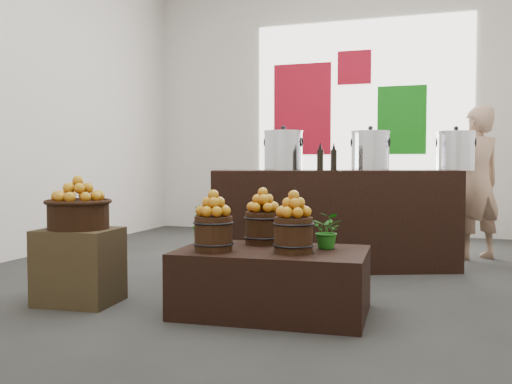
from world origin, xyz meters
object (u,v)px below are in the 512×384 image
(wicker_basket, at_px, (78,215))
(stock_pot_center, at_px, (370,152))
(crate, at_px, (79,266))
(display_table, at_px, (272,281))
(stock_pot_left, at_px, (283,152))
(counter, at_px, (332,219))
(shopper, at_px, (476,183))
(stock_pot_right, at_px, (456,152))

(wicker_basket, bearing_deg, stock_pot_center, 48.93)
(crate, height_order, display_table, crate)
(display_table, xyz_separation_m, stock_pot_left, (-0.40, 1.68, 0.96))
(counter, distance_m, shopper, 1.80)
(stock_pot_left, height_order, stock_pot_center, same)
(display_table, bearing_deg, stock_pot_center, 74.41)
(counter, distance_m, stock_pot_center, 0.79)
(stock_pot_right, bearing_deg, counter, -158.05)
(crate, bearing_deg, shopper, 46.25)
(shopper, bearing_deg, stock_pot_center, 2.91)
(stock_pot_left, height_order, stock_pot_right, same)
(crate, relative_size, wicker_basket, 1.25)
(stock_pot_left, bearing_deg, shopper, 33.35)
(display_table, relative_size, stock_pot_left, 3.52)
(display_table, distance_m, counter, 1.89)
(wicker_basket, bearing_deg, stock_pot_left, 59.68)
(crate, xyz_separation_m, stock_pot_right, (2.74, 2.53, 0.90))
(wicker_basket, relative_size, counter, 0.19)
(crate, xyz_separation_m, wicker_basket, (0.00, 0.00, 0.39))
(stock_pot_center, bearing_deg, crate, -131.07)
(crate, distance_m, wicker_basket, 0.39)
(crate, height_order, shopper, shopper)
(wicker_basket, height_order, stock_pot_left, stock_pot_left)
(wicker_basket, xyz_separation_m, stock_pot_right, (2.74, 2.53, 0.51))
(stock_pot_right, bearing_deg, stock_pot_left, -158.05)
(stock_pot_center, distance_m, shopper, 1.43)
(stock_pot_left, xyz_separation_m, shopper, (1.88, 1.24, -0.34))
(crate, relative_size, display_table, 0.43)
(crate, bearing_deg, counter, 52.86)
(shopper, bearing_deg, crate, 8.54)
(crate, distance_m, stock_pot_center, 3.06)
(crate, height_order, wicker_basket, wicker_basket)
(shopper, bearing_deg, counter, -1.14)
(stock_pot_right, bearing_deg, wicker_basket, -137.27)
(wicker_basket, xyz_separation_m, shopper, (2.97, 3.11, 0.18))
(wicker_basket, bearing_deg, counter, 52.86)
(crate, distance_m, stock_pot_right, 3.84)
(counter, relative_size, stock_pot_left, 6.47)
(crate, relative_size, stock_pot_left, 1.52)
(wicker_basket, bearing_deg, stock_pot_right, 42.73)
(crate, xyz_separation_m, stock_pot_left, (1.09, 1.87, 0.90))
(wicker_basket, xyz_separation_m, counter, (1.56, 2.06, -0.18))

